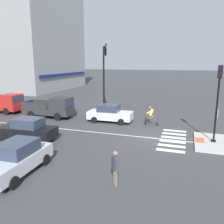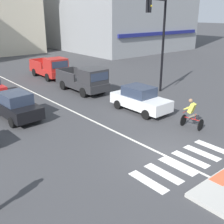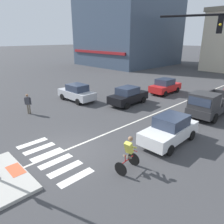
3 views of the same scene
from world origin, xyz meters
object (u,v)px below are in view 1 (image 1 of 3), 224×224
object	(u,v)px
signal_pole	(218,97)
pickup_truck_charcoal_eastbound_far	(53,108)
car_white_eastbound_mid	(110,113)
pickup_truck_red_eastbound_distant	(4,104)
cyclist	(151,115)
traffic_light_mast	(104,69)
car_black_westbound_far	(27,130)
pedestrian_at_curb_left	(115,166)
car_silver_cross_left	(17,158)

from	to	relation	value
signal_pole	pickup_truck_charcoal_eastbound_far	size ratio (longest dim) A/B	1.01
car_white_eastbound_mid	pickup_truck_red_eastbound_distant	world-z (taller)	pickup_truck_red_eastbound_distant
signal_pole	cyclist	world-z (taller)	signal_pole
cyclist	signal_pole	bearing A→B (deg)	-125.63
traffic_light_mast	pickup_truck_charcoal_eastbound_far	distance (m)	6.81
car_white_eastbound_mid	pickup_truck_charcoal_eastbound_far	size ratio (longest dim) A/B	0.81
car_white_eastbound_mid	car_black_westbound_far	size ratio (longest dim) A/B	0.99
traffic_light_mast	pickup_truck_red_eastbound_distant	world-z (taller)	traffic_light_mast
pickup_truck_red_eastbound_distant	cyclist	bearing A→B (deg)	-90.13
traffic_light_mast	car_white_eastbound_mid	distance (m)	5.70
pickup_truck_red_eastbound_distant	cyclist	distance (m)	16.27
pickup_truck_red_eastbound_distant	car_black_westbound_far	bearing A→B (deg)	-129.18
signal_pole	pickup_truck_red_eastbound_distant	distance (m)	21.51
pedestrian_at_curb_left	signal_pole	bearing A→B (deg)	-32.97
car_silver_cross_left	pedestrian_at_curb_left	world-z (taller)	pedestrian_at_curb_left
car_silver_cross_left	traffic_light_mast	bearing A→B (deg)	2.86
signal_pole	car_silver_cross_left	distance (m)	12.74
car_black_westbound_far	pickup_truck_charcoal_eastbound_far	world-z (taller)	pickup_truck_charcoal_eastbound_far
traffic_light_mast	car_white_eastbound_mid	xyz separation A→B (m)	(-3.62, -1.87, -3.98)
pedestrian_at_curb_left	car_silver_cross_left	bearing A→B (deg)	94.65
car_silver_cross_left	pickup_truck_red_eastbound_distant	bearing A→B (deg)	45.09
signal_pole	car_white_eastbound_mid	bearing A→B (deg)	69.21
car_silver_cross_left	cyclist	world-z (taller)	cyclist
pickup_truck_red_eastbound_distant	car_white_eastbound_mid	bearing A→B (deg)	-90.94
car_silver_cross_left	pickup_truck_charcoal_eastbound_far	xyz separation A→B (m)	(10.86, 4.89, 0.17)
traffic_light_mast	car_silver_cross_left	distance (m)	15.22
signal_pole	pedestrian_at_curb_left	xyz separation A→B (m)	(-7.35, 4.77, -2.26)
pickup_truck_red_eastbound_distant	cyclist	size ratio (longest dim) A/B	3.07
pickup_truck_charcoal_eastbound_far	car_white_eastbound_mid	bearing A→B (deg)	-88.16
traffic_light_mast	pedestrian_at_curb_left	size ratio (longest dim) A/B	4.31
cyclist	pickup_truck_red_eastbound_distant	bearing A→B (deg)	89.87
car_white_eastbound_mid	cyclist	bearing A→B (deg)	-87.51
car_black_westbound_far	pedestrian_at_curb_left	xyz separation A→B (m)	(-3.88, -7.79, 0.17)
traffic_light_mast	cyclist	world-z (taller)	traffic_light_mast
pickup_truck_red_eastbound_distant	pedestrian_at_curb_left	xyz separation A→B (m)	(-10.84, -16.33, 0.00)
car_white_eastbound_mid	car_silver_cross_left	size ratio (longest dim) A/B	0.99
traffic_light_mast	pedestrian_at_curb_left	bearing A→B (deg)	-157.95
signal_pole	car_black_westbound_far	world-z (taller)	signal_pole
pickup_truck_charcoal_eastbound_far	signal_pole	bearing A→B (deg)	-101.91
car_silver_cross_left	pickup_truck_red_eastbound_distant	distance (m)	15.94
signal_pole	traffic_light_mast	bearing A→B (deg)	56.75
car_white_eastbound_mid	pedestrian_at_curb_left	world-z (taller)	pedestrian_at_curb_left
pickup_truck_red_eastbound_distant	cyclist	world-z (taller)	pickup_truck_red_eastbound_distant
traffic_light_mast	pedestrian_at_curb_left	distance (m)	15.85
signal_pole	pickup_truck_charcoal_eastbound_far	distance (m)	15.19
signal_pole	traffic_light_mast	distance (m)	12.70
traffic_light_mast	cyclist	bearing A→B (deg)	-121.14
pickup_truck_charcoal_eastbound_far	car_black_westbound_far	bearing A→B (deg)	-161.97
car_silver_cross_left	pickup_truck_red_eastbound_distant	world-z (taller)	pickup_truck_red_eastbound_distant
signal_pole	car_silver_cross_left	size ratio (longest dim) A/B	1.24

